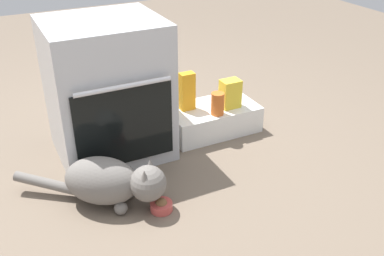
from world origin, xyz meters
TOP-DOWN VIEW (x-y plane):
  - ground at (0.00, 0.00)m, footprint 8.00×8.00m
  - oven at (-0.06, 0.36)m, footprint 0.62×0.60m
  - pantry_cabinet at (0.58, 0.31)m, footprint 0.57×0.33m
  - food_bowl at (-0.02, -0.29)m, footprint 0.11×0.11m
  - cat at (-0.22, -0.13)m, footprint 0.67×0.55m
  - snack_bag at (0.68, 0.27)m, footprint 0.12×0.09m
  - juice_carton at (0.43, 0.36)m, footprint 0.09×0.06m
  - sauce_jar at (0.56, 0.21)m, footprint 0.08×0.08m

SIDE VIEW (x-z plane):
  - ground at x=0.00m, z-range 0.00..0.00m
  - food_bowl at x=-0.02m, z-range -0.01..0.06m
  - pantry_cabinet at x=0.58m, z-range 0.00..0.17m
  - cat at x=-0.22m, z-range 0.01..0.26m
  - sauce_jar at x=0.56m, z-range 0.17..0.31m
  - snack_bag at x=0.68m, z-range 0.17..0.35m
  - juice_carton at x=0.43m, z-range 0.17..0.41m
  - oven at x=-0.06m, z-range 0.00..0.79m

